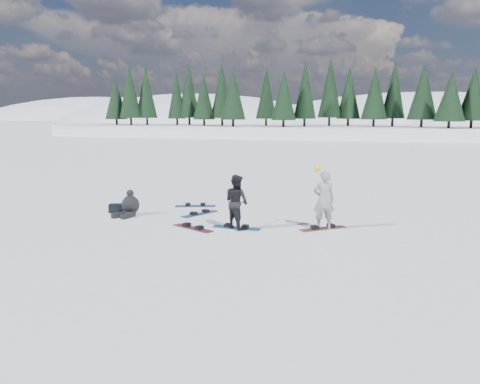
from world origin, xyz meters
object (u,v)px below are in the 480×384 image
snowboarder_man (237,202)px  snowboard_loose_b (193,228)px  snowboarder_woman (324,200)px  gear_bag (116,208)px  snowboard_loose_a (200,214)px  snowboard_loose_c (195,206)px  seated_rider (130,205)px

snowboarder_man → snowboard_loose_b: 1.56m
snowboarder_woman → gear_bag: size_ratio=4.30×
snowboard_loose_a → snowboarder_woman: bearing=-74.3°
snowboard_loose_c → snowboard_loose_b: bearing=-87.1°
snowboarder_man → snowboard_loose_c: (-2.44, 2.81, -0.81)m
snowboarder_woman → snowboarder_man: bearing=-2.9°
snowboard_loose_a → gear_bag: bearing=127.2°
gear_bag → snowboarder_man: bearing=-12.5°
seated_rider → snowboard_loose_b: 3.06m
snowboarder_woman → snowboard_loose_a: bearing=-29.1°
snowboarder_man → seated_rider: size_ratio=1.47×
seated_rider → snowboard_loose_a: 2.42m
snowboarder_woman → snowboard_loose_c: size_ratio=1.29×
gear_bag → snowboarder_woman: bearing=-3.3°
snowboarder_man → snowboard_loose_c: 3.81m
gear_bag → snowboard_loose_c: (2.33, 1.75, -0.14)m
snowboarder_woman → snowboard_loose_a: (-4.33, 0.92, -0.89)m
snowboarder_man → seated_rider: 4.18m
seated_rider → snowboarder_woman: bearing=20.2°
snowboard_loose_c → gear_bag: bearing=-160.3°
snowboard_loose_a → snowboard_loose_b: same height
gear_bag → snowboard_loose_b: size_ratio=0.30×
seated_rider → gear_bag: 0.77m
snowboarder_man → gear_bag: size_ratio=3.69×
snowboarder_man → seated_rider: snowboarder_man is taller
snowboarder_woman → snowboard_loose_b: snowboarder_woman is taller
snowboarder_man → snowboard_loose_c: size_ratio=1.11×
snowboard_loose_b → snowboarder_woman: bearing=40.2°
snowboard_loose_a → snowboard_loose_c: size_ratio=1.00×
snowboarder_woman → snowboard_loose_b: (-3.81, -1.04, -0.89)m
seated_rider → snowboard_loose_c: seated_rider is taller
gear_bag → snowboard_loose_b: (3.50, -1.45, -0.14)m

